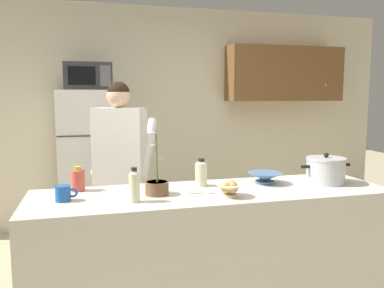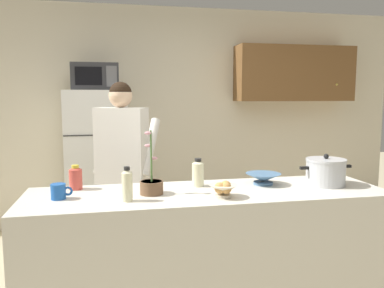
{
  "view_description": "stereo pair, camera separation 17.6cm",
  "coord_description": "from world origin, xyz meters",
  "px_view_note": "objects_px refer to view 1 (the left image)",
  "views": [
    {
      "loc": [
        -0.78,
        -2.41,
        1.55
      ],
      "look_at": [
        0.0,
        0.55,
        1.17
      ],
      "focal_mm": 36.35,
      "sensor_mm": 36.0,
      "label": 1
    },
    {
      "loc": [
        -0.61,
        -2.45,
        1.55
      ],
      "look_at": [
        0.0,
        0.55,
        1.17
      ],
      "focal_mm": 36.35,
      "sensor_mm": 36.0,
      "label": 2
    }
  ],
  "objects_px": {
    "microwave": "(88,77)",
    "bread_bowl": "(230,189)",
    "empty_bowl": "(265,177)",
    "refrigerator": "(91,166)",
    "person_near_pot": "(120,156)",
    "potted_orchid": "(157,185)",
    "bottle_near_edge": "(201,173)",
    "bottle_mid_counter": "(134,185)",
    "cooking_pot": "(326,170)",
    "coffee_mug": "(63,193)",
    "bottle_far_corner": "(78,179)"
  },
  "relations": [
    {
      "from": "microwave",
      "to": "bread_bowl",
      "type": "bearing_deg",
      "value": -67.3
    },
    {
      "from": "bread_bowl",
      "to": "empty_bowl",
      "type": "bearing_deg",
      "value": 37.44
    },
    {
      "from": "refrigerator",
      "to": "person_near_pot",
      "type": "bearing_deg",
      "value": -76.16
    },
    {
      "from": "bread_bowl",
      "to": "potted_orchid",
      "type": "distance_m",
      "value": 0.47
    },
    {
      "from": "bottle_near_edge",
      "to": "empty_bowl",
      "type": "bearing_deg",
      "value": -5.06
    },
    {
      "from": "person_near_pot",
      "to": "bottle_mid_counter",
      "type": "xyz_separation_m",
      "value": [
        0.0,
        -1.01,
        -0.02
      ]
    },
    {
      "from": "cooking_pot",
      "to": "empty_bowl",
      "type": "height_order",
      "value": "cooking_pot"
    },
    {
      "from": "refrigerator",
      "to": "cooking_pot",
      "type": "distance_m",
      "value": 2.47
    },
    {
      "from": "refrigerator",
      "to": "coffee_mug",
      "type": "height_order",
      "value": "refrigerator"
    },
    {
      "from": "microwave",
      "to": "bottle_mid_counter",
      "type": "distance_m",
      "value": 2.12
    },
    {
      "from": "empty_bowl",
      "to": "bottle_far_corner",
      "type": "distance_m",
      "value": 1.31
    },
    {
      "from": "bottle_mid_counter",
      "to": "potted_orchid",
      "type": "relative_size",
      "value": 0.51
    },
    {
      "from": "bread_bowl",
      "to": "potted_orchid",
      "type": "relative_size",
      "value": 0.44
    },
    {
      "from": "person_near_pot",
      "to": "bottle_mid_counter",
      "type": "distance_m",
      "value": 1.01
    },
    {
      "from": "cooking_pot",
      "to": "potted_orchid",
      "type": "height_order",
      "value": "potted_orchid"
    },
    {
      "from": "empty_bowl",
      "to": "bottle_far_corner",
      "type": "height_order",
      "value": "bottle_far_corner"
    },
    {
      "from": "empty_bowl",
      "to": "bread_bowl",
      "type": "bearing_deg",
      "value": -142.56
    },
    {
      "from": "coffee_mug",
      "to": "bottle_mid_counter",
      "type": "distance_m",
      "value": 0.43
    },
    {
      "from": "coffee_mug",
      "to": "person_near_pot",
      "type": "bearing_deg",
      "value": 65.24
    },
    {
      "from": "microwave",
      "to": "cooking_pot",
      "type": "relative_size",
      "value": 1.23
    },
    {
      "from": "empty_bowl",
      "to": "refrigerator",
      "type": "bearing_deg",
      "value": 125.05
    },
    {
      "from": "cooking_pot",
      "to": "potted_orchid",
      "type": "relative_size",
      "value": 0.95
    },
    {
      "from": "bread_bowl",
      "to": "microwave",
      "type": "bearing_deg",
      "value": 112.7
    },
    {
      "from": "bottle_mid_counter",
      "to": "bottle_far_corner",
      "type": "xyz_separation_m",
      "value": [
        -0.33,
        0.37,
        -0.02
      ]
    },
    {
      "from": "cooking_pot",
      "to": "potted_orchid",
      "type": "distance_m",
      "value": 1.24
    },
    {
      "from": "person_near_pot",
      "to": "cooking_pot",
      "type": "relative_size",
      "value": 4.26
    },
    {
      "from": "coffee_mug",
      "to": "bottle_mid_counter",
      "type": "height_order",
      "value": "bottle_mid_counter"
    },
    {
      "from": "person_near_pot",
      "to": "bottle_near_edge",
      "type": "xyz_separation_m",
      "value": [
        0.5,
        -0.71,
        -0.03
      ]
    },
    {
      "from": "bottle_far_corner",
      "to": "potted_orchid",
      "type": "bearing_deg",
      "value": -24.84
    },
    {
      "from": "coffee_mug",
      "to": "bottle_near_edge",
      "type": "relative_size",
      "value": 0.66
    },
    {
      "from": "cooking_pot",
      "to": "person_near_pot",
      "type": "bearing_deg",
      "value": 148.67
    },
    {
      "from": "person_near_pot",
      "to": "potted_orchid",
      "type": "distance_m",
      "value": 0.88
    },
    {
      "from": "bottle_near_edge",
      "to": "person_near_pot",
      "type": "bearing_deg",
      "value": 125.41
    },
    {
      "from": "bottle_far_corner",
      "to": "bread_bowl",
      "type": "bearing_deg",
      "value": -23.62
    },
    {
      "from": "empty_bowl",
      "to": "potted_orchid",
      "type": "bearing_deg",
      "value": -172.0
    },
    {
      "from": "refrigerator",
      "to": "person_near_pot",
      "type": "height_order",
      "value": "person_near_pot"
    },
    {
      "from": "refrigerator",
      "to": "empty_bowl",
      "type": "distance_m",
      "value": 2.12
    },
    {
      "from": "microwave",
      "to": "person_near_pot",
      "type": "distance_m",
      "value": 1.22
    },
    {
      "from": "empty_bowl",
      "to": "potted_orchid",
      "type": "height_order",
      "value": "potted_orchid"
    },
    {
      "from": "refrigerator",
      "to": "empty_bowl",
      "type": "bearing_deg",
      "value": -54.95
    },
    {
      "from": "refrigerator",
      "to": "coffee_mug",
      "type": "bearing_deg",
      "value": -95.04
    },
    {
      "from": "microwave",
      "to": "cooking_pot",
      "type": "distance_m",
      "value": 2.55
    },
    {
      "from": "empty_bowl",
      "to": "bottle_near_edge",
      "type": "xyz_separation_m",
      "value": [
        -0.47,
        0.04,
        0.05
      ]
    },
    {
      "from": "bottle_mid_counter",
      "to": "coffee_mug",
      "type": "bearing_deg",
      "value": 162.09
    },
    {
      "from": "empty_bowl",
      "to": "potted_orchid",
      "type": "distance_m",
      "value": 0.82
    },
    {
      "from": "person_near_pot",
      "to": "empty_bowl",
      "type": "bearing_deg",
      "value": -37.67
    },
    {
      "from": "cooking_pot",
      "to": "bottle_far_corner",
      "type": "xyz_separation_m",
      "value": [
        -1.73,
        0.21,
        -0.01
      ]
    },
    {
      "from": "bottle_near_edge",
      "to": "bottle_mid_counter",
      "type": "distance_m",
      "value": 0.58
    },
    {
      "from": "microwave",
      "to": "potted_orchid",
      "type": "distance_m",
      "value": 2.02
    },
    {
      "from": "potted_orchid",
      "to": "bottle_mid_counter",
      "type": "bearing_deg",
      "value": -137.37
    }
  ]
}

